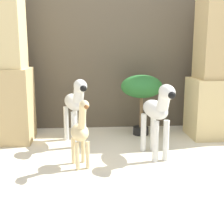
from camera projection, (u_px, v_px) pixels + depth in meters
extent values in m
plane|color=beige|center=(121.00, 169.00, 2.44)|extent=(14.00, 14.00, 0.00)
cube|color=brown|center=(109.00, 31.00, 3.48)|extent=(6.40, 0.08, 2.20)
cylinder|color=silver|center=(166.00, 141.00, 2.58)|extent=(0.05, 0.05, 0.35)
cylinder|color=silver|center=(156.00, 142.00, 2.56)|extent=(0.05, 0.05, 0.35)
cylinder|color=silver|center=(153.00, 132.00, 2.84)|extent=(0.05, 0.05, 0.35)
cylinder|color=silver|center=(143.00, 133.00, 2.82)|extent=(0.05, 0.05, 0.35)
ellipsoid|color=silver|center=(155.00, 109.00, 2.65)|extent=(0.23, 0.42, 0.15)
cylinder|color=silver|center=(164.00, 100.00, 2.47)|extent=(0.12, 0.16, 0.18)
ellipsoid|color=silver|center=(167.00, 92.00, 2.40)|extent=(0.15, 0.22, 0.12)
sphere|color=black|center=(172.00, 95.00, 2.33)|extent=(0.06, 0.06, 0.06)
cube|color=black|center=(164.00, 99.00, 2.46)|extent=(0.04, 0.08, 0.15)
cylinder|color=silver|center=(83.00, 129.00, 2.93)|extent=(0.05, 0.05, 0.35)
cylinder|color=silver|center=(74.00, 130.00, 2.90)|extent=(0.05, 0.05, 0.35)
cylinder|color=silver|center=(75.00, 122.00, 3.18)|extent=(0.05, 0.05, 0.35)
cylinder|color=silver|center=(66.00, 123.00, 3.15)|extent=(0.05, 0.05, 0.35)
ellipsoid|color=silver|center=(74.00, 102.00, 2.99)|extent=(0.27, 0.42, 0.15)
cylinder|color=silver|center=(79.00, 93.00, 2.82)|extent=(0.13, 0.16, 0.18)
ellipsoid|color=silver|center=(80.00, 86.00, 2.76)|extent=(0.17, 0.22, 0.12)
sphere|color=black|center=(83.00, 88.00, 2.68)|extent=(0.06, 0.06, 0.06)
cube|color=black|center=(79.00, 92.00, 2.81)|extent=(0.05, 0.08, 0.15)
cylinder|color=beige|center=(88.00, 155.00, 2.42)|extent=(0.03, 0.03, 0.22)
cylinder|color=beige|center=(77.00, 156.00, 2.39)|extent=(0.03, 0.03, 0.22)
cylinder|color=beige|center=(83.00, 149.00, 2.55)|extent=(0.03, 0.03, 0.22)
cylinder|color=beige|center=(73.00, 151.00, 2.52)|extent=(0.03, 0.03, 0.22)
ellipsoid|color=beige|center=(80.00, 132.00, 2.44)|extent=(0.19, 0.23, 0.14)
cylinder|color=beige|center=(82.00, 117.00, 2.33)|extent=(0.09, 0.14, 0.24)
ellipsoid|color=beige|center=(85.00, 105.00, 2.24)|extent=(0.09, 0.13, 0.07)
sphere|color=brown|center=(86.00, 107.00, 2.20)|extent=(0.03, 0.03, 0.03)
cylinder|color=black|center=(141.00, 131.00, 3.37)|extent=(0.17, 0.17, 0.08)
cylinder|color=brown|center=(141.00, 112.00, 3.32)|extent=(0.03, 0.03, 0.32)
ellipsoid|color=#286B2D|center=(142.00, 86.00, 3.26)|extent=(0.44, 0.44, 0.24)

